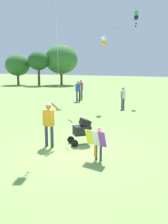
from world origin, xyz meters
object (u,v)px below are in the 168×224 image
Objects in this scene: kite_green_novelty at (136,16)px; stroller at (82,129)px; kite_orange_delta at (104,41)px; person_adult_flyer at (49,121)px; child_with_butterfly_kite at (98,140)px; person_kid_running at (123,96)px; person_back_turned at (78,89)px; person_couple_left at (81,88)px.

stroller is at bearing -85.73° from kite_green_novelty.
kite_orange_delta is 4.61m from kite_green_novelty.
person_adult_flyer is 9.12m from kite_orange_delta.
stroller is 12.97m from kite_green_novelty.
child_with_butterfly_kite is 9.99m from person_kid_running.
kite_orange_delta is 2.80× the size of person_back_turned.
child_with_butterfly_kite is 0.16× the size of kite_green_novelty.
kite_orange_delta is 3.95m from person_kid_running.
person_adult_flyer is 1.13× the size of person_kid_running.
person_adult_flyer is (-2.19, 0.53, 0.32)m from child_with_butterfly_kite.
child_with_butterfly_kite is at bearing -48.62° from stroller.
person_adult_flyer is 13.51m from kite_green_novelty.
kite_orange_delta is 2.83× the size of person_couple_left.
kite_orange_delta reaches higher than person_back_turned.
child_with_butterfly_kite is 1.81m from stroller.
kite_green_novelty is at bearing 13.58° from person_back_turned.
person_back_turned reaches higher than person_adult_flyer.
person_back_turned is (-4.29, 11.17, 0.04)m from person_adult_flyer.
person_back_turned is at bearing -73.53° from person_couple_left.
person_back_turned reaches higher than stroller.
person_couple_left reaches higher than child_with_butterfly_kite.
kite_green_novelty reaches higher than person_kid_running.
person_adult_flyer reaches higher than person_kid_running.
kite_orange_delta is at bearing 104.88° from stroller.
kite_orange_delta is at bearing -48.84° from person_couple_left.
stroller is at bearing -64.10° from person_couple_left.
person_couple_left reaches higher than person_adult_flyer.
stroller is at bearing -62.92° from person_back_turned.
kite_green_novelty reaches higher than stroller.
child_with_butterfly_kite is 0.23× the size of kite_orange_delta.
person_back_turned reaches higher than person_couple_left.
kite_orange_delta is 3.20× the size of person_kid_running.
kite_green_novelty reaches higher than kite_orange_delta.
stroller is at bearing -75.12° from kite_orange_delta.
kite_orange_delta is at bearing -40.80° from person_back_turned.
person_adult_flyer is 1.67× the size of stroller.
kite_green_novelty is at bearing 90.12° from person_kid_running.
kite_green_novelty is (-2.05, 12.77, 6.03)m from child_with_butterfly_kite.
kite_green_novelty is at bearing 73.75° from kite_orange_delta.
stroller is 0.15× the size of kite_green_novelty.
person_adult_flyer is at bearing -140.14° from stroller.
person_couple_left is at bearing 145.65° from person_kid_running.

